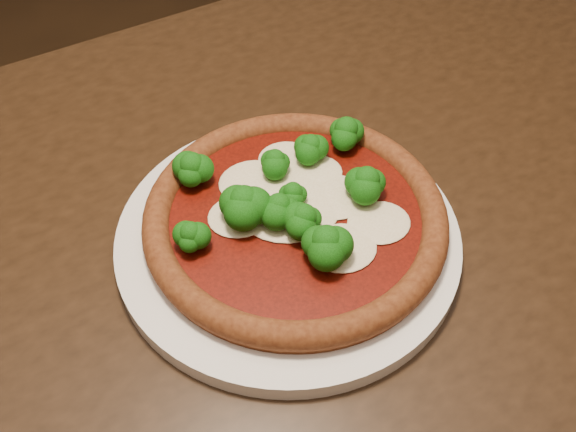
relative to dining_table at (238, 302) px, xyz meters
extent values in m
cube|color=black|center=(0.00, 0.00, 0.07)|extent=(1.51, 1.17, 0.04)
cylinder|color=black|center=(0.50, 0.53, -0.31)|extent=(0.06, 0.06, 0.71)
cylinder|color=white|center=(0.06, 0.00, 0.10)|extent=(0.34, 0.34, 0.02)
cylinder|color=brown|center=(0.07, 0.00, 0.11)|extent=(0.29, 0.29, 0.01)
torus|color=brown|center=(0.07, 0.00, 0.12)|extent=(0.30, 0.30, 0.03)
cylinder|color=#5E0D04|center=(0.07, 0.00, 0.12)|extent=(0.25, 0.25, 0.00)
ellipsoid|color=#FBEEC7|center=(0.10, 0.05, 0.12)|extent=(0.06, 0.05, 0.00)
ellipsoid|color=#FBEEC7|center=(0.01, 0.01, 0.12)|extent=(0.06, 0.06, 0.01)
ellipsoid|color=#FBEEC7|center=(0.09, -0.05, 0.12)|extent=(0.07, 0.06, 0.01)
ellipsoid|color=#FBEEC7|center=(0.06, 0.01, 0.12)|extent=(0.10, 0.09, 0.01)
ellipsoid|color=#FBEEC7|center=(0.14, -0.03, 0.12)|extent=(0.06, 0.06, 0.00)
ellipsoid|color=#FBEEC7|center=(0.08, 0.08, 0.12)|extent=(0.06, 0.05, 0.00)
ellipsoid|color=#FBEEC7|center=(0.04, 0.06, 0.12)|extent=(0.07, 0.06, 0.01)
ellipsoid|color=#FBEEC7|center=(0.11, 0.01, 0.12)|extent=(0.07, 0.06, 0.01)
ellipsoid|color=#187512|center=(-0.04, -0.01, 0.14)|extent=(0.04, 0.04, 0.03)
ellipsoid|color=#187512|center=(0.06, 0.06, 0.14)|extent=(0.04, 0.04, 0.03)
ellipsoid|color=#187512|center=(0.14, 0.00, 0.14)|extent=(0.05, 0.05, 0.04)
ellipsoid|color=#187512|center=(0.10, 0.07, 0.14)|extent=(0.04, 0.04, 0.03)
ellipsoid|color=#187512|center=(0.14, 0.08, 0.14)|extent=(0.04, 0.04, 0.04)
ellipsoid|color=#187512|center=(0.07, -0.06, 0.15)|extent=(0.05, 0.05, 0.04)
ellipsoid|color=#187512|center=(0.02, 0.01, 0.15)|extent=(0.05, 0.05, 0.04)
ellipsoid|color=#187512|center=(-0.02, 0.07, 0.14)|extent=(0.04, 0.04, 0.04)
ellipsoid|color=#187512|center=(0.07, 0.01, 0.14)|extent=(0.03, 0.03, 0.03)
ellipsoid|color=#187512|center=(0.05, 0.00, 0.14)|extent=(0.04, 0.04, 0.04)
ellipsoid|color=#187512|center=(0.07, -0.02, 0.14)|extent=(0.04, 0.04, 0.04)
ellipsoid|color=#187512|center=(0.10, 0.07, 0.14)|extent=(0.04, 0.04, 0.03)
camera|label=1|loc=(-0.06, -0.40, 0.59)|focal=40.00mm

